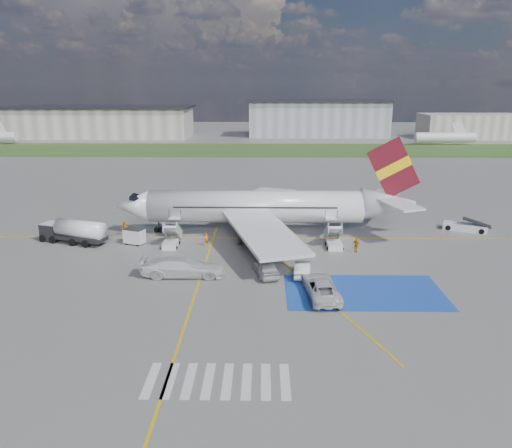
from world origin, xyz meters
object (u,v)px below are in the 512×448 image
object	(u,v)px
van_white_a	(321,284)
van_white_b	(183,264)
gpu_cart	(134,237)
car_silver_a	(266,267)
fuel_tanker	(74,233)
belt_loader	(465,227)
car_silver_b	(303,269)
airliner	(268,207)

from	to	relation	value
van_white_a	van_white_b	xyz separation A→B (m)	(-12.74, 4.31, 0.16)
gpu_cart	van_white_a	bearing A→B (deg)	-14.91
car_silver_a	van_white_a	world-z (taller)	van_white_a
fuel_tanker	van_white_a	size ratio (longest dim) A/B	1.51
belt_loader	fuel_tanker	bearing A→B (deg)	-148.66
fuel_tanker	belt_loader	bearing A→B (deg)	26.21
car_silver_a	van_white_b	world-z (taller)	van_white_b
van_white_a	van_white_b	bearing A→B (deg)	-23.47
belt_loader	car_silver_a	distance (m)	29.71
fuel_tanker	car_silver_a	world-z (taller)	fuel_tanker
belt_loader	car_silver_b	xyz separation A→B (m)	(-21.72, -15.64, 0.28)
belt_loader	car_silver_b	bearing A→B (deg)	-119.90
van_white_b	gpu_cart	bearing A→B (deg)	36.03
belt_loader	van_white_b	xyz separation A→B (m)	(-33.22, -16.03, 0.78)
gpu_cart	car_silver_b	bearing A→B (deg)	-6.39
fuel_tanker	van_white_b	distance (m)	17.59
airliner	car_silver_a	world-z (taller)	airliner
fuel_tanker	airliner	bearing A→B (deg)	29.92
belt_loader	car_silver_b	distance (m)	26.77
gpu_cart	car_silver_b	world-z (taller)	gpu_cart
car_silver_a	fuel_tanker	bearing A→B (deg)	-37.25
airliner	gpu_cart	world-z (taller)	airliner
belt_loader	van_white_b	distance (m)	36.90
van_white_a	fuel_tanker	bearing A→B (deg)	-32.96
gpu_cart	belt_loader	world-z (taller)	gpu_cart
van_white_b	car_silver_b	bearing A→B (deg)	-88.05
airliner	van_white_a	size ratio (longest dim) A/B	6.64
airliner	gpu_cart	size ratio (longest dim) A/B	14.24
car_silver_a	car_silver_b	distance (m)	3.56
airliner	van_white_b	xyz separation A→B (m)	(-8.19, -14.45, -2.20)
belt_loader	van_white_a	world-z (taller)	van_white_a
fuel_tanker	car_silver_a	xyz separation A→B (m)	(22.28, -9.77, -0.36)
airliner	car_silver_a	bearing A→B (deg)	-91.03
car_silver_a	van_white_b	xyz separation A→B (m)	(-7.94, -0.43, 0.39)
airliner	car_silver_a	distance (m)	14.26
fuel_tanker	belt_loader	world-z (taller)	fuel_tanker
airliner	gpu_cart	bearing A→B (deg)	-163.49
van_white_a	van_white_b	distance (m)	13.45
belt_loader	van_white_a	size ratio (longest dim) A/B	1.03
fuel_tanker	car_silver_b	size ratio (longest dim) A/B	1.99
car_silver_b	van_white_b	size ratio (longest dim) A/B	0.69
fuel_tanker	car_silver_b	bearing A→B (deg)	-1.57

